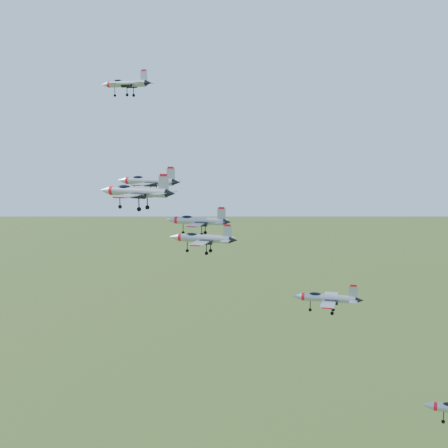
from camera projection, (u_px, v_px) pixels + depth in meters
The scene contains 6 objects.
jet_lead at pixel (125, 84), 127.07m from camera, with size 12.57×10.37×3.36m.
jet_left_high at pixel (148, 181), 107.02m from camera, with size 12.17×10.18×3.26m.
jet_right_high at pixel (136, 192), 85.26m from camera, with size 12.10×10.06×3.23m.
jet_left_low at pixel (197, 221), 105.16m from camera, with size 11.49×9.76×3.12m.
jet_right_low at pixel (202, 238), 89.67m from camera, with size 10.39×8.78×2.80m.
jet_trail at pixel (326, 298), 97.13m from camera, with size 11.13×9.45×3.02m.
Camera 1 is at (58.62, -86.70, 142.70)m, focal length 50.00 mm.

